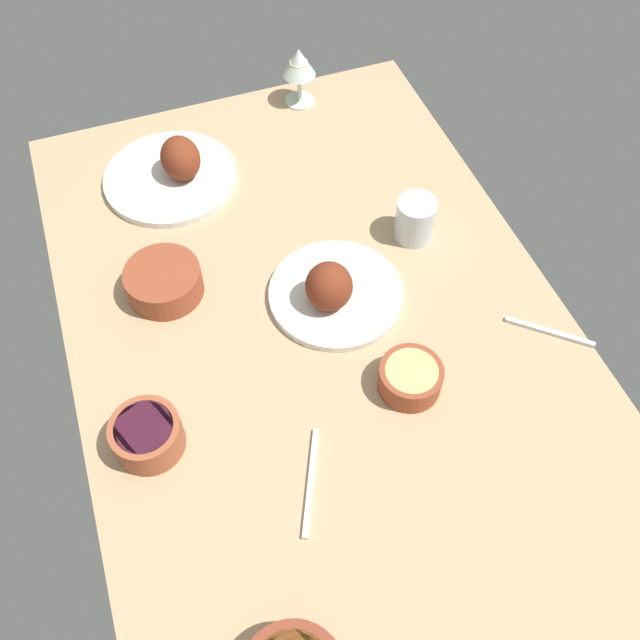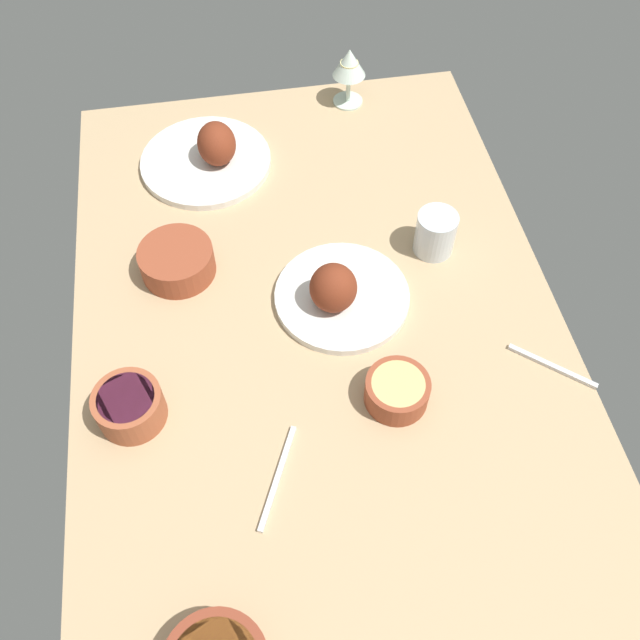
% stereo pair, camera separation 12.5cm
% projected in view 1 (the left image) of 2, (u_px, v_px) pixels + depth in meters
% --- Properties ---
extents(dining_table, '(1.40, 0.90, 0.04)m').
position_uv_depth(dining_table, '(320.00, 332.00, 1.28)').
color(dining_table, tan).
rests_on(dining_table, ground).
extents(plate_far_side, '(0.25, 0.25, 0.11)m').
position_uv_depth(plate_far_side, '(333.00, 291.00, 1.28)').
color(plate_far_side, silver).
rests_on(plate_far_side, dining_table).
extents(plate_center_main, '(0.28, 0.28, 0.11)m').
position_uv_depth(plate_center_main, '(174.00, 171.00, 1.46)').
color(plate_center_main, silver).
rests_on(plate_center_main, dining_table).
extents(bowl_onions, '(0.11, 0.11, 0.06)m').
position_uv_depth(bowl_onions, '(147.00, 435.00, 1.10)').
color(bowl_onions, '#A35133').
rests_on(bowl_onions, dining_table).
extents(bowl_pasta, '(0.11, 0.11, 0.05)m').
position_uv_depth(bowl_pasta, '(410.00, 377.00, 1.17)').
color(bowl_pasta, brown).
rests_on(bowl_pasta, dining_table).
extents(bowl_sauce, '(0.14, 0.14, 0.06)m').
position_uv_depth(bowl_sauce, '(164.00, 281.00, 1.29)').
color(bowl_sauce, brown).
rests_on(bowl_sauce, dining_table).
extents(wine_glass, '(0.08, 0.08, 0.14)m').
position_uv_depth(wine_glass, '(299.00, 65.00, 1.55)').
color(wine_glass, silver).
rests_on(wine_glass, dining_table).
extents(water_tumbler, '(0.08, 0.08, 0.09)m').
position_uv_depth(water_tumbler, '(415.00, 219.00, 1.36)').
color(water_tumbler, silver).
rests_on(water_tumbler, dining_table).
extents(fork_loose, '(0.11, 0.13, 0.01)m').
position_uv_depth(fork_loose, '(550.00, 332.00, 1.25)').
color(fork_loose, silver).
rests_on(fork_loose, dining_table).
extents(spoon_loose, '(0.17, 0.09, 0.01)m').
position_uv_depth(spoon_loose, '(311.00, 482.00, 1.09)').
color(spoon_loose, silver).
rests_on(spoon_loose, dining_table).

